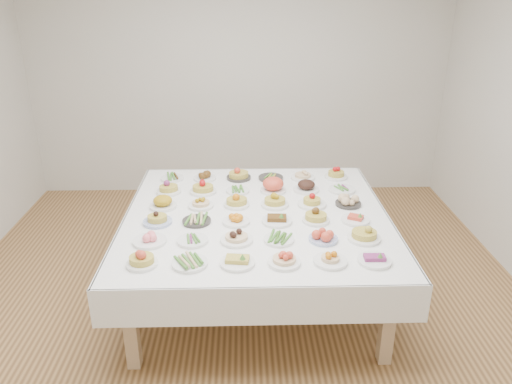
{
  "coord_description": "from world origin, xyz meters",
  "views": [
    {
      "loc": [
        0.05,
        -3.51,
        2.49
      ],
      "look_at": [
        0.15,
        0.3,
        0.88
      ],
      "focal_mm": 35.0,
      "sensor_mm": 36.0,
      "label": 1
    }
  ],
  "objects_px": {
    "dish_0": "(141,257)",
    "dish_35": "(336,172)",
    "display_table": "(256,221)",
    "dish_18": "(163,201)"
  },
  "relations": [
    {
      "from": "dish_0",
      "to": "dish_35",
      "type": "distance_m",
      "value": 2.21
    },
    {
      "from": "dish_18",
      "to": "dish_35",
      "type": "relative_size",
      "value": 1.04
    },
    {
      "from": "display_table",
      "to": "dish_0",
      "type": "bearing_deg",
      "value": -135.3
    },
    {
      "from": "display_table",
      "to": "dish_35",
      "type": "relative_size",
      "value": 9.97
    },
    {
      "from": "display_table",
      "to": "dish_18",
      "type": "xyz_separation_m",
      "value": [
        -0.78,
        0.15,
        0.12
      ]
    },
    {
      "from": "dish_0",
      "to": "dish_18",
      "type": "height_order",
      "value": "dish_0"
    },
    {
      "from": "display_table",
      "to": "dish_18",
      "type": "height_order",
      "value": "dish_18"
    },
    {
      "from": "display_table",
      "to": "dish_35",
      "type": "xyz_separation_m",
      "value": [
        0.79,
        0.79,
        0.12
      ]
    },
    {
      "from": "dish_0",
      "to": "dish_35",
      "type": "xyz_separation_m",
      "value": [
        1.57,
        1.56,
        -0.01
      ]
    },
    {
      "from": "dish_0",
      "to": "dish_18",
      "type": "bearing_deg",
      "value": 89.66
    }
  ]
}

